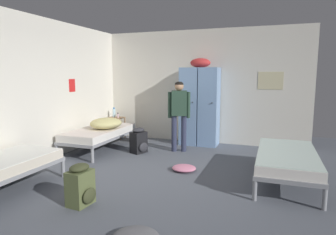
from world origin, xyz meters
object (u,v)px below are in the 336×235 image
at_px(shelf_unit, 117,126).
at_px(person_traveler, 179,110).
at_px(locker_bank, 200,105).
at_px(bedding_heap, 106,123).
at_px(bed_right, 287,158).
at_px(backpack_olive, 81,186).
at_px(bed_left_rear, 100,133).
at_px(backpack_black, 139,141).
at_px(clothes_pile_pink, 184,168).
at_px(water_bottle, 114,113).
at_px(lotion_bottle, 118,115).

bearing_deg(shelf_unit, person_traveler, -19.82).
height_order(locker_bank, bedding_heap, locker_bank).
bearing_deg(bed_right, locker_bank, 133.61).
distance_m(locker_bank, backpack_olive, 3.93).
relative_size(bed_left_rear, person_traveler, 1.23).
relative_size(shelf_unit, person_traveler, 0.37).
xyz_separation_m(person_traveler, backpack_black, (-0.77, -0.42, -0.67)).
distance_m(bed_right, clothes_pile_pink, 1.70).
xyz_separation_m(bed_left_rear, water_bottle, (-0.33, 1.21, 0.30)).
bearing_deg(lotion_bottle, backpack_olive, -67.51).
bearing_deg(bed_left_rear, person_traveler, 15.70).
height_order(locker_bank, shelf_unit, locker_bank).
xyz_separation_m(backpack_olive, clothes_pile_pink, (0.86, 1.77, -0.21)).
bearing_deg(clothes_pile_pink, water_bottle, 141.99).
xyz_separation_m(bedding_heap, backpack_black, (0.80, 0.02, -0.35)).
distance_m(shelf_unit, person_traveler, 2.17).
xyz_separation_m(person_traveler, clothes_pile_pink, (0.50, -1.26, -0.88)).
bearing_deg(lotion_bottle, clothes_pile_pink, -38.85).
relative_size(lotion_bottle, backpack_olive, 0.23).
xyz_separation_m(locker_bank, backpack_black, (-1.04, -1.21, -0.71)).
xyz_separation_m(bed_left_rear, backpack_olive, (1.35, -2.54, -0.12)).
relative_size(locker_bank, bedding_heap, 2.76).
relative_size(person_traveler, backpack_olive, 2.80).
bearing_deg(bed_left_rear, lotion_bottle, 98.89).
bearing_deg(bed_right, bedding_heap, 168.45).
bearing_deg(water_bottle, backpack_olive, -65.90).
relative_size(person_traveler, clothes_pile_pink, 3.62).
relative_size(locker_bank, backpack_black, 3.76).
bearing_deg(bed_right, backpack_black, 165.13).
height_order(bedding_heap, clothes_pile_pink, bedding_heap).
bearing_deg(locker_bank, person_traveler, -108.68).
height_order(bedding_heap, backpack_olive, bedding_heap).
bearing_deg(locker_bank, clothes_pile_pink, -83.57).
distance_m(shelf_unit, bed_left_rear, 1.22).
relative_size(person_traveler, backpack_black, 2.80).
distance_m(bed_right, bed_left_rear, 3.95).
xyz_separation_m(locker_bank, bedding_heap, (-1.84, -1.23, -0.36)).
bearing_deg(backpack_olive, locker_bank, 80.58).
relative_size(water_bottle, clothes_pile_pink, 0.60).
relative_size(locker_bank, water_bottle, 8.13).
relative_size(shelf_unit, bedding_heap, 0.76).
height_order(person_traveler, water_bottle, person_traveler).
bearing_deg(water_bottle, bedding_heap, -67.90).
height_order(locker_bank, bed_right, locker_bank).
distance_m(water_bottle, lotion_bottle, 0.17).
relative_size(locker_bank, bed_left_rear, 1.09).
bearing_deg(person_traveler, locker_bank, 71.32).
xyz_separation_m(shelf_unit, lotion_bottle, (0.07, -0.04, 0.28)).
bearing_deg(bed_left_rear, bedding_heap, 16.24).
height_order(bed_right, clothes_pile_pink, bed_right).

